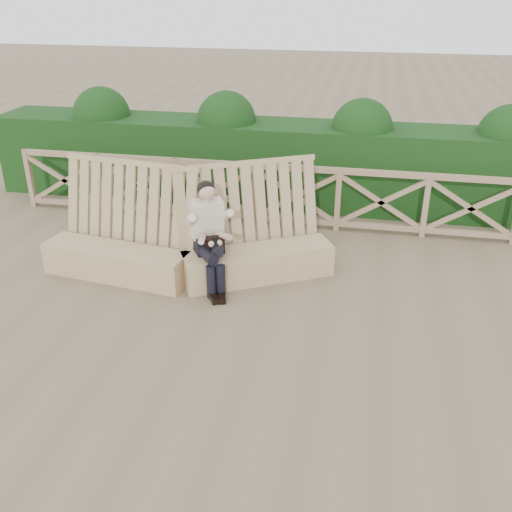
# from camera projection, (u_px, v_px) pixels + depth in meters

# --- Properties ---
(ground) EXTENTS (60.00, 60.00, 0.00)m
(ground) POSITION_uv_depth(u_px,v_px,m) (255.00, 337.00, 6.89)
(ground) COLOR brown
(ground) RESTS_ON ground
(bench) EXTENTS (4.16, 1.71, 1.59)m
(bench) POSITION_uv_depth(u_px,v_px,m) (187.00, 250.00, 8.18)
(bench) COLOR #9E815A
(bench) RESTS_ON ground
(woman) EXTENTS (0.69, 0.95, 1.49)m
(woman) POSITION_uv_depth(u_px,v_px,m) (209.00, 232.00, 7.76)
(woman) COLOR black
(woman) RESTS_ON ground
(guardrail) EXTENTS (10.10, 0.09, 1.10)m
(guardrail) POSITION_uv_depth(u_px,v_px,m) (296.00, 196.00, 9.73)
(guardrail) COLOR #87694F
(guardrail) RESTS_ON ground
(hedge) EXTENTS (12.00, 1.20, 1.50)m
(hedge) POSITION_uv_depth(u_px,v_px,m) (305.00, 165.00, 10.70)
(hedge) COLOR black
(hedge) RESTS_ON ground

